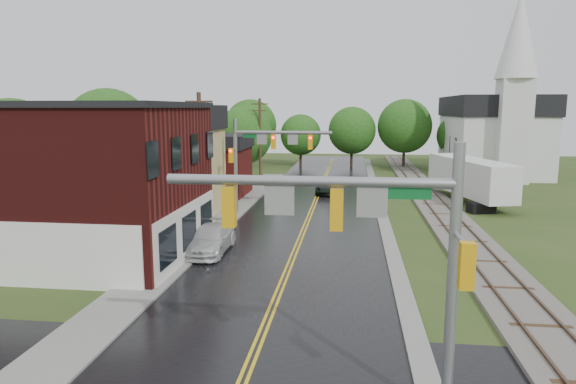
% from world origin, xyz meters
% --- Properties ---
extents(main_road, '(10.00, 90.00, 0.02)m').
position_xyz_m(main_road, '(0.00, 30.00, 0.00)').
color(main_road, black).
rests_on(main_road, ground).
extents(curb_right, '(0.80, 70.00, 0.12)m').
position_xyz_m(curb_right, '(5.40, 35.00, 0.00)').
color(curb_right, gray).
rests_on(curb_right, ground).
extents(sidewalk_left, '(2.40, 50.00, 0.12)m').
position_xyz_m(sidewalk_left, '(-6.20, 25.00, 0.00)').
color(sidewalk_left, gray).
rests_on(sidewalk_left, ground).
extents(brick_building, '(14.30, 10.30, 8.30)m').
position_xyz_m(brick_building, '(-12.48, 15.00, 4.15)').
color(brick_building, '#43100E').
rests_on(brick_building, ground).
extents(yellow_house, '(8.00, 7.00, 6.40)m').
position_xyz_m(yellow_house, '(-11.00, 26.00, 3.20)').
color(yellow_house, tan).
rests_on(yellow_house, ground).
extents(darkred_building, '(7.00, 6.00, 4.40)m').
position_xyz_m(darkred_building, '(-10.00, 35.00, 2.20)').
color(darkred_building, '#3F0F0C').
rests_on(darkred_building, ground).
extents(church, '(10.40, 18.40, 20.00)m').
position_xyz_m(church, '(20.00, 53.74, 5.83)').
color(church, silver).
rests_on(church, ground).
extents(railroad, '(3.20, 80.00, 0.30)m').
position_xyz_m(railroad, '(10.00, 35.00, 0.11)').
color(railroad, '#59544C').
rests_on(railroad, ground).
extents(traffic_signal_near, '(7.34, 0.30, 7.20)m').
position_xyz_m(traffic_signal_near, '(3.47, 2.00, 4.97)').
color(traffic_signal_near, gray).
rests_on(traffic_signal_near, ground).
extents(traffic_signal_far, '(7.34, 0.43, 7.20)m').
position_xyz_m(traffic_signal_far, '(-3.47, 27.00, 4.97)').
color(traffic_signal_far, gray).
rests_on(traffic_signal_far, ground).
extents(utility_pole_b, '(1.80, 0.28, 9.00)m').
position_xyz_m(utility_pole_b, '(-6.80, 22.00, 4.72)').
color(utility_pole_b, '#382616').
rests_on(utility_pole_b, ground).
extents(utility_pole_c, '(1.80, 0.28, 9.00)m').
position_xyz_m(utility_pole_c, '(-6.80, 44.00, 4.72)').
color(utility_pole_c, '#382616').
rests_on(utility_pole_c, ground).
extents(tree_left_a, '(6.80, 6.80, 8.67)m').
position_xyz_m(tree_left_a, '(-19.85, 21.90, 5.11)').
color(tree_left_a, black).
rests_on(tree_left_a, ground).
extents(tree_left_b, '(7.60, 7.60, 9.69)m').
position_xyz_m(tree_left_b, '(-17.85, 31.90, 5.72)').
color(tree_left_b, black).
rests_on(tree_left_b, ground).
extents(tree_left_c, '(6.00, 6.00, 7.65)m').
position_xyz_m(tree_left_c, '(-13.85, 39.90, 4.51)').
color(tree_left_c, black).
rests_on(tree_left_c, ground).
extents(tree_left_e, '(6.40, 6.40, 8.16)m').
position_xyz_m(tree_left_e, '(-8.85, 45.90, 4.81)').
color(tree_left_e, black).
rests_on(tree_left_e, ground).
extents(suv_dark, '(2.26, 4.61, 1.26)m').
position_xyz_m(suv_dark, '(0.80, 36.98, 0.63)').
color(suv_dark, black).
rests_on(suv_dark, ground).
extents(pickup_white, '(2.11, 5.11, 1.48)m').
position_xyz_m(pickup_white, '(-4.69, 16.48, 0.74)').
color(pickup_white, silver).
rests_on(pickup_white, ground).
extents(semi_trailer, '(5.26, 11.98, 3.73)m').
position_xyz_m(semi_trailer, '(13.01, 34.03, 2.22)').
color(semi_trailer, black).
rests_on(semi_trailer, ground).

